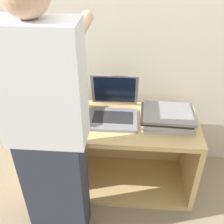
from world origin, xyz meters
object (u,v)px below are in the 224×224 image
at_px(laptop_stack_left, 60,110).
at_px(person, 49,133).
at_px(laptop_open, 113,109).
at_px(laptop_stack_right, 167,117).

xyz_separation_m(laptop_stack_left, person, (0.06, -0.41, 0.13)).
xyz_separation_m(laptop_open, person, (-0.30, -0.47, 0.14)).
relative_size(laptop_stack_right, person, 0.23).
distance_m(laptop_open, person, 0.57).
xyz_separation_m(laptop_open, laptop_stack_right, (0.36, -0.05, -0.01)).
relative_size(laptop_stack_left, laptop_stack_right, 1.00).
height_order(laptop_open, laptop_stack_right, laptop_open).
bearing_deg(person, laptop_open, 57.03).
relative_size(laptop_open, laptop_stack_right, 0.95).
distance_m(laptop_stack_left, laptop_stack_right, 0.72).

